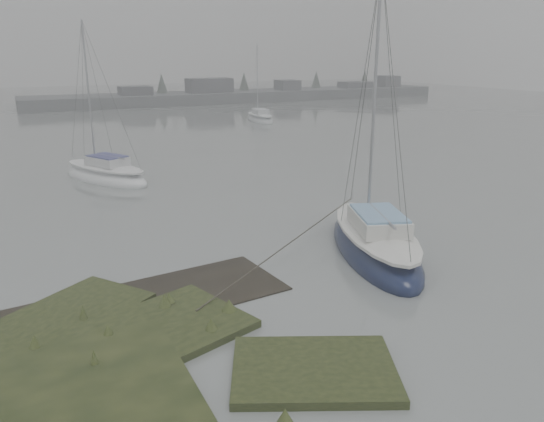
# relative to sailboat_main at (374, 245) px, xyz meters

# --- Properties ---
(ground) EXTENTS (160.00, 160.00, 0.00)m
(ground) POSITION_rel_sailboat_main_xyz_m (-6.01, 25.20, -0.31)
(ground) COLOR slate
(ground) RESTS_ON ground
(far_shoreline) EXTENTS (60.00, 8.00, 4.15)m
(far_shoreline) POSITION_rel_sailboat_main_xyz_m (20.83, 57.10, 0.54)
(far_shoreline) COLOR #4C4F51
(far_shoreline) RESTS_ON ground
(sailboat_main) EXTENTS (4.65, 7.54, 10.12)m
(sailboat_main) POSITION_rel_sailboat_main_xyz_m (0.00, 0.00, 0.00)
(sailboat_main) COLOR #101734
(sailboat_main) RESTS_ON ground
(sailboat_white) EXTENTS (4.78, 6.56, 8.92)m
(sailboat_white) POSITION_rel_sailboat_main_xyz_m (-6.49, 15.32, -0.04)
(sailboat_white) COLOR white
(sailboat_white) RESTS_ON ground
(sailboat_far_b) EXTENTS (2.41, 5.85, 8.05)m
(sailboat_far_b) POSITION_rel_sailboat_main_xyz_m (11.75, 34.89, -0.06)
(sailboat_far_b) COLOR silver
(sailboat_far_b) RESTS_ON ground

